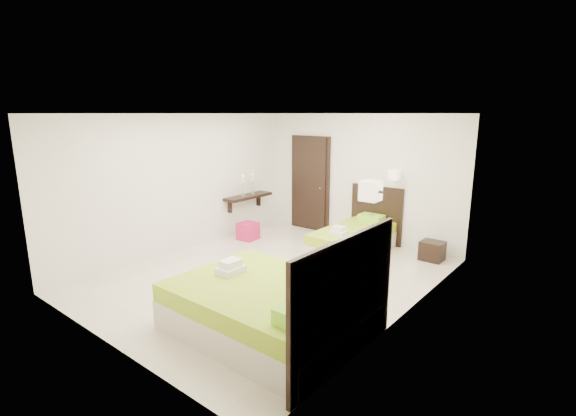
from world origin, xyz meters
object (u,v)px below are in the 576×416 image
Objects in this scene: bed_double at (273,307)px; ottoman at (248,231)px; nightstand at (432,251)px; bed_single at (355,238)px.

ottoman is at bearing 138.68° from bed_double.
nightstand is 3.68m from ottoman.
bed_single reaches higher than nightstand.
bed_double is (0.74, -3.25, 0.05)m from bed_single.
ottoman is (-2.92, 2.57, -0.15)m from bed_double.
bed_single is 0.83× the size of bed_double.
bed_single is 4.78× the size of nightstand.
bed_single is 1.40m from nightstand.
bed_double is 6.24× the size of ottoman.
nightstand is (1.31, 0.50, -0.11)m from bed_single.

